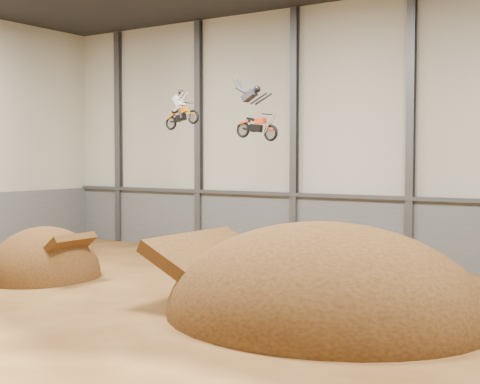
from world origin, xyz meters
name	(u,v)px	position (x,y,z in m)	size (l,w,h in m)	color
floor	(176,318)	(0.00, 0.00, 0.00)	(40.00, 40.00, 0.00)	#553316
back_wall	(351,132)	(0.00, 15.00, 7.00)	(40.00, 0.10, 14.00)	beige
lower_band_back	(349,230)	(0.00, 14.90, 1.75)	(39.80, 0.18, 3.50)	slate
steel_rail	(349,196)	(0.00, 14.75, 3.55)	(39.80, 0.35, 0.20)	#47494F
steel_column_0	(119,137)	(-16.67, 14.80, 7.00)	(0.40, 0.36, 13.90)	#47494F
steel_column_1	(199,135)	(-10.00, 14.80, 7.00)	(0.40, 0.36, 13.90)	#47494F
steel_column_2	(294,133)	(-3.33, 14.80, 7.00)	(0.40, 0.36, 13.90)	#47494F
steel_column_3	(411,130)	(3.33, 14.80, 7.00)	(0.40, 0.36, 13.90)	#47494F
takeoff_ramp	(44,278)	(-9.93, 2.64, 0.00)	(4.84, 5.59, 4.84)	#37200D
landing_ramp	(323,316)	(4.28, 3.00, 0.00)	(11.64, 10.30, 6.71)	#37200D
fmx_rider_a	(183,107)	(-3.78, 5.30, 7.88)	(1.97, 0.75, 1.78)	#E56601
fmx_rider_b	(256,110)	(0.14, 5.12, 7.58)	(2.83, 0.81, 2.43)	#B32E11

